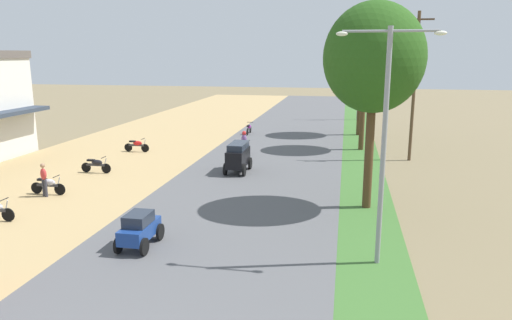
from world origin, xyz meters
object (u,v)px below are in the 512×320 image
parked_motorbike_fourth (137,145)px  motorbike_ahead_third (249,128)px  utility_pole_near (414,85)px  car_van_black (238,156)px  streetlamp_near (385,132)px  car_hatchback_blue (139,228)px  parked_motorbike_second (48,184)px  streetlamp_mid (359,79)px  median_tree_third (363,47)px  parked_motorbike_third (96,164)px  median_tree_nearest (374,58)px  motorbike_ahead_second (244,144)px  pedestrian_on_shoulder (44,178)px  median_tree_second (365,58)px

parked_motorbike_fourth → motorbike_ahead_third: bearing=54.8°
utility_pole_near → car_van_black: 11.99m
streetlamp_near → car_hatchback_blue: streetlamp_near is taller
parked_motorbike_fourth → streetlamp_near: streetlamp_near is taller
parked_motorbike_second → streetlamp_mid: streetlamp_mid is taller
parked_motorbike_second → car_van_black: bearing=36.8°
parked_motorbike_fourth → streetlamp_near: size_ratio=0.24×
median_tree_third → streetlamp_near: size_ratio=1.28×
parked_motorbike_third → motorbike_ahead_third: size_ratio=1.00×
median_tree_nearest → car_hatchback_blue: (-7.99, -6.05, -5.76)m
parked_motorbike_third → utility_pole_near: 19.72m
motorbike_ahead_second → motorbike_ahead_third: size_ratio=1.00×
streetlamp_near → motorbike_ahead_third: 26.05m
motorbike_ahead_third → parked_motorbike_third: bearing=-111.8°
streetlamp_near → motorbike_ahead_third: bearing=110.8°
pedestrian_on_shoulder → car_hatchback_blue: 8.51m
parked_motorbike_second → parked_motorbike_third: 4.37m
streetlamp_mid → median_tree_third: bearing=-90.3°
pedestrian_on_shoulder → motorbike_ahead_second: bearing=55.6°
parked_motorbike_second → parked_motorbike_third: bearing=88.5°
median_tree_nearest → streetlamp_near: (0.13, -5.83, -2.14)m
median_tree_second → motorbike_ahead_third: size_ratio=4.67×
car_van_black → motorbike_ahead_third: (-2.02, 13.10, -0.45)m
parked_motorbike_third → median_tree_second: median_tree_second is taller
median_tree_nearest → utility_pole_near: utility_pole_near is taller
median_tree_nearest → parked_motorbike_fourth: bearing=147.7°
motorbike_ahead_second → motorbike_ahead_third: bearing=99.5°
motorbike_ahead_second → motorbike_ahead_third: motorbike_ahead_second is taller
parked_motorbike_second → car_hatchback_blue: car_hatchback_blue is taller
median_tree_second → car_van_black: median_tree_second is taller
parked_motorbike_second → motorbike_ahead_third: bearing=72.6°
streetlamp_near → motorbike_ahead_second: streetlamp_near is taller
pedestrian_on_shoulder → streetlamp_near: (15.09, -4.65, 3.41)m
parked_motorbike_second → pedestrian_on_shoulder: (0.04, -0.35, 0.41)m
parked_motorbike_second → streetlamp_mid: 33.82m
motorbike_ahead_third → utility_pole_near: bearing=-32.8°
streetlamp_mid → parked_motorbike_third: bearing=-120.3°
parked_motorbike_second → pedestrian_on_shoulder: size_ratio=1.11×
parked_motorbike_third → car_hatchback_blue: 11.81m
car_hatchback_blue → motorbike_ahead_second: motorbike_ahead_second is taller
pedestrian_on_shoulder → median_tree_nearest: bearing=4.5°
utility_pole_near → car_hatchback_blue: 20.30m
median_tree_second → streetlamp_near: size_ratio=1.13×
median_tree_nearest → median_tree_second: 13.24m
pedestrian_on_shoulder → median_tree_nearest: (14.96, 1.18, 5.55)m
parked_motorbike_fourth → streetlamp_near: 22.03m
streetlamp_mid → car_hatchback_blue: bearing=-103.0°
parked_motorbike_fourth → median_tree_nearest: bearing=-32.3°
parked_motorbike_fourth → median_tree_third: size_ratio=0.19×
pedestrian_on_shoulder → streetlamp_mid: size_ratio=0.23×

